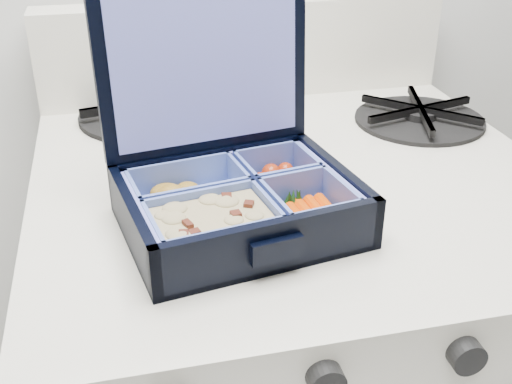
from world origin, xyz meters
name	(u,v)px	position (x,y,z in m)	size (l,w,h in m)	color
bento_box	(239,205)	(-0.44, 1.59, 0.86)	(0.20, 0.16, 0.05)	black
burner_grate	(420,113)	(-0.16, 1.79, 0.85)	(0.16, 0.16, 0.02)	black
burner_grate_rear	(150,110)	(-0.50, 1.89, 0.84)	(0.18, 0.18, 0.02)	black
fork	(284,169)	(-0.37, 1.70, 0.84)	(0.03, 0.19, 0.01)	silver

